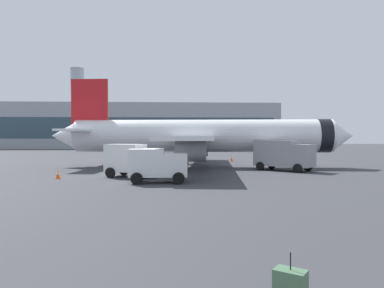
{
  "coord_description": "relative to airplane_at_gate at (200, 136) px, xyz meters",
  "views": [
    {
      "loc": [
        -0.01,
        -2.48,
        3.44
      ],
      "look_at": [
        1.33,
        23.8,
        3.0
      ],
      "focal_mm": 33.55,
      "sensor_mm": 36.0,
      "label": 1
    }
  ],
  "objects": [
    {
      "name": "safety_cone_mid",
      "position": [
        5.45,
        10.49,
        -3.28
      ],
      "size": [
        0.44,
        0.44,
        0.77
      ],
      "color": "#F2590C",
      "rests_on": "ground"
    },
    {
      "name": "cargo_van",
      "position": [
        -4.37,
        -14.63,
        -2.21
      ],
      "size": [
        4.41,
        2.34,
        2.6
      ],
      "color": "white",
      "rests_on": "ground"
    },
    {
      "name": "airplane_at_gate",
      "position": [
        0.0,
        0.0,
        0.0
      ],
      "size": [
        35.77,
        32.33,
        10.5
      ],
      "color": "white",
      "rests_on": "ground"
    },
    {
      "name": "fuel_truck",
      "position": [
        8.38,
        -5.12,
        -1.88
      ],
      "size": [
        5.98,
        5.9,
        3.2
      ],
      "color": "gray",
      "rests_on": "ground"
    },
    {
      "name": "rolling_suitcase",
      "position": [
        -0.72,
        -34.98,
        -3.27
      ],
      "size": [
        0.75,
        0.7,
        1.1
      ],
      "color": "#476B4C",
      "rests_on": "ground"
    },
    {
      "name": "safety_cone_near",
      "position": [
        -12.91,
        -11.39,
        -3.31
      ],
      "size": [
        0.44,
        0.44,
        0.71
      ],
      "color": "#F2590C",
      "rests_on": "ground"
    },
    {
      "name": "service_truck",
      "position": [
        -6.65,
        -10.59,
        -2.05
      ],
      "size": [
        5.28,
        3.95,
        2.9
      ],
      "color": "white",
      "rests_on": "ground"
    },
    {
      "name": "terminal_building",
      "position": [
        -16.92,
        79.05,
        3.81
      ],
      "size": [
        95.84,
        16.91,
        26.68
      ],
      "color": "#9EA3AD",
      "rests_on": "ground"
    },
    {
      "name": "safety_cone_far",
      "position": [
        -8.35,
        2.19,
        -3.35
      ],
      "size": [
        0.44,
        0.44,
        0.61
      ],
      "color": "#F2590C",
      "rests_on": "ground"
    }
  ]
}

